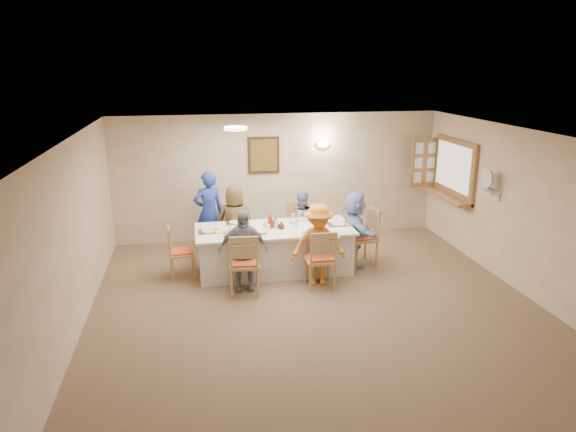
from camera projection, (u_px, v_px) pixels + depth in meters
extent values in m
plane|color=brown|center=(320.00, 313.00, 7.34)|extent=(7.00, 7.00, 0.00)
plane|color=#BCA98C|center=(278.00, 177.00, 10.28)|extent=(6.50, 0.00, 6.50)
plane|color=#BCA98C|center=(441.00, 378.00, 3.69)|extent=(6.50, 0.00, 6.50)
plane|color=#BCA98C|center=(69.00, 245.00, 6.41)|extent=(0.00, 7.00, 7.00)
plane|color=#BCA98C|center=(535.00, 217.00, 7.56)|extent=(0.00, 7.00, 7.00)
plane|color=white|center=(323.00, 138.00, 6.63)|extent=(7.00, 7.00, 0.00)
cube|color=#422817|center=(264.00, 155.00, 10.07)|extent=(0.62, 0.04, 0.72)
cube|color=black|center=(264.00, 155.00, 10.05)|extent=(0.52, 0.02, 0.62)
ellipsoid|color=white|center=(323.00, 144.00, 10.20)|extent=(0.26, 0.09, 0.18)
cylinder|color=white|center=(236.00, 128.00, 7.88)|extent=(0.36, 0.36, 0.05)
cube|color=#9C6638|center=(454.00, 169.00, 9.75)|extent=(0.06, 1.50, 1.15)
cube|color=#9C6638|center=(446.00, 196.00, 9.87)|extent=(0.30, 1.50, 0.05)
cube|color=#9C6638|center=(424.00, 162.00, 10.42)|extent=(0.55, 0.04, 1.00)
cube|color=white|center=(489.00, 191.00, 8.49)|extent=(0.22, 0.36, 0.03)
cube|color=silver|center=(274.00, 249.00, 8.76)|extent=(2.64, 1.12, 0.76)
imported|color=brown|center=(235.00, 222.00, 9.21)|extent=(0.81, 0.65, 1.37)
imported|color=#8383AD|center=(301.00, 223.00, 9.44)|extent=(0.73, 0.64, 1.22)
imported|color=gray|center=(243.00, 250.00, 7.94)|extent=(0.79, 0.37, 1.31)
imported|color=orange|center=(318.00, 245.00, 8.15)|extent=(0.93, 0.62, 1.33)
imported|color=#8FA7E3|center=(355.00, 229.00, 8.93)|extent=(1.24, 0.43, 1.32)
imported|color=#273EA8|center=(209.00, 212.00, 9.55)|extent=(0.75, 0.65, 1.55)
cube|color=#472B19|center=(241.00, 238.00, 8.15)|extent=(0.33, 0.25, 0.01)
cylinder|color=white|center=(241.00, 238.00, 8.15)|extent=(0.23, 0.23, 0.01)
cube|color=#E1F633|center=(253.00, 238.00, 8.13)|extent=(0.14, 0.14, 0.01)
cube|color=#472B19|center=(315.00, 234.00, 8.36)|extent=(0.34, 0.25, 0.01)
cylinder|color=white|center=(315.00, 233.00, 8.36)|extent=(0.23, 0.23, 0.01)
cube|color=#E1F633|center=(326.00, 234.00, 8.35)|extent=(0.14, 0.14, 0.01)
cube|color=#472B19|center=(237.00, 223.00, 8.94)|extent=(0.36, 0.27, 0.01)
cylinder|color=white|center=(236.00, 222.00, 8.94)|extent=(0.26, 0.26, 0.02)
cube|color=#E1F633|center=(247.00, 223.00, 8.93)|extent=(0.14, 0.14, 0.01)
cube|color=#472B19|center=(304.00, 219.00, 9.16)|extent=(0.35, 0.26, 0.01)
cylinder|color=white|center=(304.00, 218.00, 9.15)|extent=(0.25, 0.25, 0.02)
cube|color=#E1F633|center=(314.00, 219.00, 9.14)|extent=(0.14, 0.14, 0.01)
cube|color=#472B19|center=(209.00, 232.00, 8.46)|extent=(0.34, 0.25, 0.01)
cylinder|color=white|center=(208.00, 231.00, 8.46)|extent=(0.22, 0.22, 0.01)
cube|color=#E1F633|center=(220.00, 232.00, 8.44)|extent=(0.15, 0.15, 0.01)
cube|color=#472B19|center=(338.00, 224.00, 8.85)|extent=(0.38, 0.28, 0.01)
cylinder|color=white|center=(338.00, 224.00, 8.85)|extent=(0.26, 0.26, 0.02)
cube|color=#E1F633|center=(349.00, 224.00, 8.83)|extent=(0.13, 0.13, 0.01)
imported|color=white|center=(227.00, 234.00, 8.22)|extent=(0.14, 0.14, 0.09)
imported|color=white|center=(294.00, 216.00, 9.23)|extent=(0.11, 0.11, 0.08)
imported|color=white|center=(260.00, 232.00, 8.39)|extent=(0.40, 0.40, 0.06)
imported|color=white|center=(294.00, 221.00, 8.95)|extent=(0.32, 0.32, 0.06)
imported|color=#B52A0F|center=(270.00, 221.00, 8.64)|extent=(0.15, 0.15, 0.26)
imported|color=#421F11|center=(276.00, 222.00, 8.68)|extent=(0.08, 0.09, 0.18)
imported|color=#421F11|center=(281.00, 225.00, 8.60)|extent=(0.11, 0.11, 0.14)
cylinder|color=silver|center=(265.00, 225.00, 8.66)|extent=(0.06, 0.06, 0.10)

